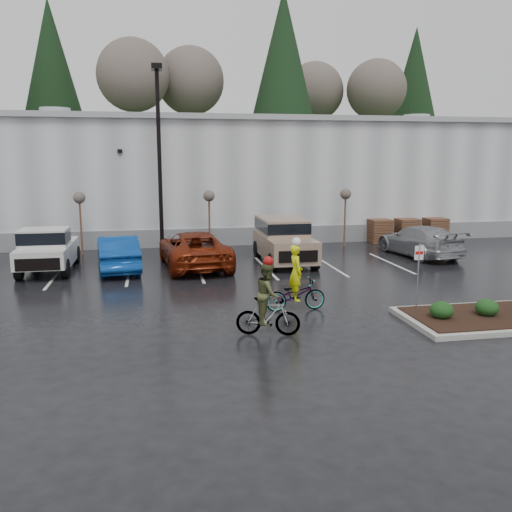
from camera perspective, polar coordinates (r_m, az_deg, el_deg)
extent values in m
plane|color=black|center=(16.66, 4.99, -6.83)|extent=(120.00, 120.00, 0.00)
cube|color=#A5A8AA|center=(37.58, -4.10, 8.25)|extent=(60.00, 15.00, 7.00)
cube|color=slate|center=(30.39, -2.37, 2.06)|extent=(60.00, 0.12, 1.00)
cube|color=#999B9E|center=(37.61, -4.18, 13.66)|extent=(60.50, 15.50, 0.30)
cube|color=#1F3616|center=(60.49, -6.67, 8.57)|extent=(80.00, 25.00, 6.00)
cylinder|color=black|center=(27.30, -10.11, 9.38)|extent=(0.20, 0.20, 9.00)
cube|color=black|center=(27.61, -10.43, 18.97)|extent=(0.50, 1.00, 0.25)
cylinder|color=#482E1D|center=(28.75, -17.94, 2.88)|extent=(0.10, 0.10, 2.80)
sphere|color=#4B433C|center=(28.60, -18.11, 5.86)|extent=(0.60, 0.60, 0.60)
cylinder|color=#482E1D|center=(28.66, -4.93, 3.33)|extent=(0.10, 0.10, 2.80)
sphere|color=#4B433C|center=(28.52, -4.98, 6.33)|extent=(0.60, 0.60, 0.60)
cylinder|color=#482E1D|center=(30.34, 9.33, 3.63)|extent=(0.10, 0.10, 2.80)
sphere|color=#4B433C|center=(30.21, 9.42, 6.46)|extent=(0.60, 0.60, 0.60)
cube|color=#482E1D|center=(32.28, 12.86, 2.61)|extent=(1.20, 1.20, 1.35)
cube|color=#482E1D|center=(33.00, 15.58, 2.66)|extent=(1.20, 1.20, 1.35)
cube|color=#482E1D|center=(33.83, 18.31, 2.70)|extent=(1.20, 1.20, 1.35)
ellipsoid|color=black|center=(17.18, 18.96, -5.41)|extent=(0.70, 0.70, 0.52)
ellipsoid|color=black|center=(17.95, 23.14, -5.01)|extent=(0.70, 0.70, 0.52)
cylinder|color=gray|center=(17.94, 16.65, -2.35)|extent=(0.05, 0.05, 2.20)
cube|color=white|center=(17.77, 16.79, 0.32)|extent=(0.30, 0.02, 0.45)
cube|color=red|center=(17.76, 16.81, 0.31)|extent=(0.26, 0.02, 0.10)
imported|color=#0D3D93|center=(24.41, -14.34, 0.32)|extent=(2.20, 4.89, 1.56)
imported|color=maroon|center=(24.52, -6.53, 0.72)|extent=(3.19, 6.09, 1.63)
imported|color=#9D9EA4|center=(28.31, 16.81, 1.54)|extent=(2.87, 5.55, 1.54)
imported|color=#3F3F44|center=(17.61, 4.19, -4.10)|extent=(2.02, 0.79, 1.04)
imported|color=#CBD70B|center=(17.44, 4.22, -1.75)|extent=(0.47, 0.69, 1.82)
sphere|color=silver|center=(17.26, 4.27, 1.48)|extent=(0.30, 0.30, 0.30)
imported|color=#3F3F44|center=(15.18, 1.27, -6.39)|extent=(1.81, 0.97, 1.08)
imported|color=#444725|center=(15.01, 1.28, -3.97)|extent=(0.67, 0.92, 1.71)
sphere|color=#990C0C|center=(14.80, 1.30, -0.57)|extent=(0.28, 0.28, 0.28)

